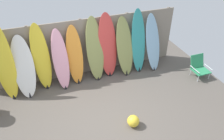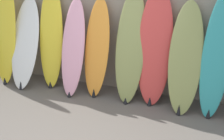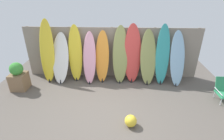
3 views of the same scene
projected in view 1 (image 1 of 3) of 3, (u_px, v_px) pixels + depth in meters
ground at (103, 114)px, 5.58m from camera, size 7.68×7.68×0.00m
fence_back at (82, 48)px, 6.62m from camera, size 6.08×0.11×1.80m
surfboard_yellow_0 at (4, 63)px, 5.64m from camera, size 0.50×0.52×2.12m
surfboard_white_1 at (24, 68)px, 5.88m from camera, size 0.59×0.73×1.66m
surfboard_yellow_2 at (41, 58)px, 6.04m from camera, size 0.48×0.44×1.92m
surfboard_pink_3 at (61, 60)px, 6.13m from camera, size 0.43×0.61×1.71m
surfboard_orange_4 at (75, 56)px, 6.30m from camera, size 0.50×0.50×1.74m
surfboard_olive_5 at (95, 50)px, 6.42m from camera, size 0.51×0.56×1.91m
surfboard_red_6 at (108, 46)px, 6.54m from camera, size 0.61×0.49×1.97m
surfboard_olive_7 at (125, 47)px, 6.67m from camera, size 0.58×0.62×1.79m
surfboard_teal_8 at (138, 42)px, 6.76m from camera, size 0.47×0.53×1.98m
surfboard_skyblue_9 at (153, 43)px, 6.91m from camera, size 0.53×0.66×1.77m
beach_chair at (199, 66)px, 6.81m from camera, size 0.50×0.55×0.65m
beach_ball at (133, 121)px, 5.21m from camera, size 0.29×0.29×0.29m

